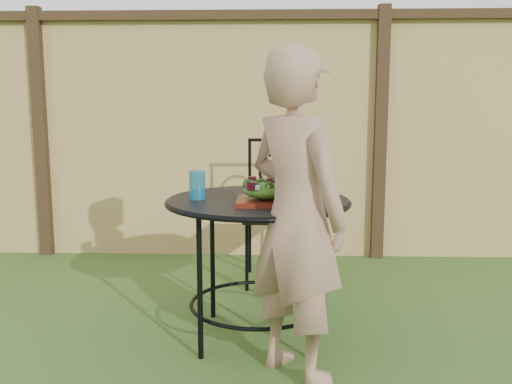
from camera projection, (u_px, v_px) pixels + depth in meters
fence at (210, 135)px, 4.39m from camera, size 8.00×0.12×1.90m
patio_table at (258, 226)px, 2.86m from camera, size 0.92×0.92×0.72m
patio_chair at (278, 207)px, 3.82m from camera, size 0.46×0.46×0.95m
diner at (296, 217)px, 2.44m from camera, size 0.61×0.61×1.43m
salad_plate at (266, 201)px, 2.70m from camera, size 0.27×0.27×0.02m
salad at (266, 190)px, 2.69m from camera, size 0.21×0.21×0.08m
fork at (268, 163)px, 2.67m from camera, size 0.01×0.01×0.18m
drinking_glass at (197, 185)px, 2.82m from camera, size 0.08×0.08×0.14m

